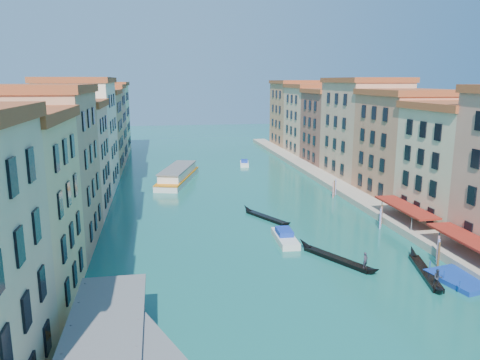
# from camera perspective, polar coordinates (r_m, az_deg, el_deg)

# --- Properties ---
(left_bank_palazzos) EXTENTS (12.80, 128.40, 21.00)m
(left_bank_palazzos) POSITION_cam_1_polar(r_m,az_deg,el_deg) (86.00, -19.50, 4.19)
(left_bank_palazzos) COLOR #CBB88A
(left_bank_palazzos) RESTS_ON ground
(right_bank_palazzos) EXTENTS (12.80, 128.40, 21.00)m
(right_bank_palazzos) POSITION_cam_1_polar(r_m,az_deg,el_deg) (94.85, 16.26, 5.10)
(right_bank_palazzos) COLOR #993530
(right_bank_palazzos) RESTS_ON ground
(quay) EXTENTS (4.00, 140.00, 1.00)m
(quay) POSITION_cam_1_polar(r_m,az_deg,el_deg) (93.14, 11.51, -0.56)
(quay) COLOR #A99A88
(quay) RESTS_ON ground
(vaporetto_stop) EXTENTS (5.40, 16.40, 3.65)m
(vaporetto_stop) POSITION_cam_1_polar(r_m,az_deg,el_deg) (37.00, -15.97, -19.37)
(vaporetto_stop) COLOR slate
(vaporetto_stop) RESTS_ON ground
(mooring_poles_right) EXTENTS (1.44, 54.24, 3.20)m
(mooring_poles_right) POSITION_cam_1_polar(r_m,az_deg,el_deg) (60.43, 21.57, -7.30)
(mooring_poles_right) COLOR #53341C
(mooring_poles_right) RESTS_ON ground
(mooring_poles_left) EXTENTS (0.24, 8.24, 3.20)m
(mooring_poles_left) POSITION_cam_1_polar(r_m,az_deg,el_deg) (37.43, -19.99, -19.51)
(mooring_poles_left) COLOR #53341C
(mooring_poles_left) RESTS_ON ground
(vaporetto_far) EXTENTS (10.08, 20.90, 3.04)m
(vaporetto_far) POSITION_cam_1_polar(r_m,az_deg,el_deg) (96.95, -7.59, 0.60)
(vaporetto_far) COLOR silver
(vaporetto_far) RESTS_ON ground
(gondola_fore) EXTENTS (6.65, 11.24, 2.45)m
(gondola_fore) POSITION_cam_1_polar(r_m,az_deg,el_deg) (55.84, 11.72, -9.23)
(gondola_fore) COLOR black
(gondola_fore) RESTS_ON ground
(gondola_right) EXTENTS (4.15, 12.01, 2.44)m
(gondola_right) POSITION_cam_1_polar(r_m,az_deg,el_deg) (54.64, 21.73, -10.30)
(gondola_right) COLOR black
(gondola_right) RESTS_ON ground
(gondola_far) EXTENTS (5.90, 10.51, 1.61)m
(gondola_far) POSITION_cam_1_polar(r_m,az_deg,el_deg) (70.82, 3.12, -4.47)
(gondola_far) COLOR black
(gondola_far) RESTS_ON ground
(motorboat_mid) EXTENTS (2.56, 7.32, 1.50)m
(motorboat_mid) POSITION_cam_1_polar(r_m,az_deg,el_deg) (61.29, 5.49, -6.92)
(motorboat_mid) COLOR silver
(motorboat_mid) RESTS_ON ground
(motorboat_far) EXTENTS (2.96, 6.52, 1.30)m
(motorboat_far) POSITION_cam_1_polar(r_m,az_deg,el_deg) (114.79, 0.54, 2.05)
(motorboat_far) COLOR white
(motorboat_far) RESTS_ON ground
(blue_dock) EXTENTS (5.30, 6.89, 0.51)m
(blue_dock) POSITION_cam_1_polar(r_m,az_deg,el_deg) (54.48, 25.22, -10.91)
(blue_dock) COLOR navy
(blue_dock) RESTS_ON ground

